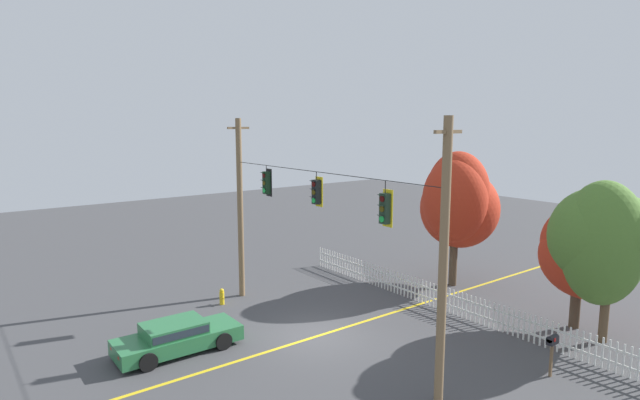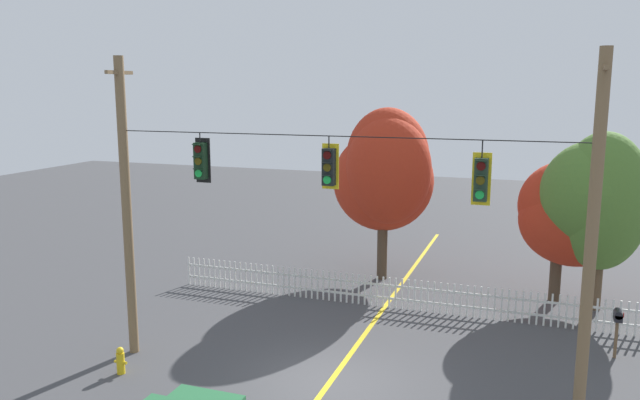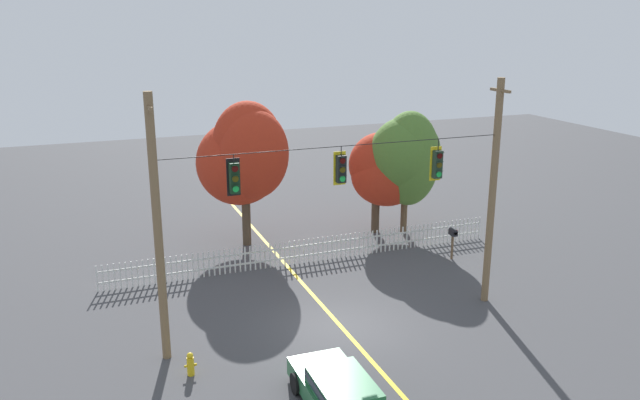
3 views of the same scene
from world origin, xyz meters
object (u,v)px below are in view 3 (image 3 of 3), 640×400
Objects in this scene: autumn_maple_mid at (385,170)px; parked_car at (342,396)px; traffic_signal_westbound_side at (437,164)px; traffic_signal_northbound_secondary at (341,169)px; autumn_oak_far_east at (407,155)px; roadside_mailbox at (453,234)px; traffic_signal_eastbound_side at (234,178)px; autumn_maple_near_fence at (245,156)px; fire_hydrant at (190,364)px.

parked_car is at bearing -120.54° from autumn_maple_mid.
autumn_maple_mid is (2.37, 8.68, -2.30)m from traffic_signal_westbound_side.
traffic_signal_northbound_secondary is 0.21× the size of autumn_oak_far_east.
traffic_signal_northbound_secondary is at bearing -149.91° from roadside_mailbox.
parked_car is 12.99m from roadside_mailbox.
traffic_signal_eastbound_side reaches higher than autumn_oak_far_east.
parked_car is (-1.15, -14.40, -3.74)m from autumn_maple_near_fence.
autumn_oak_far_east reaches higher than autumn_maple_mid.
autumn_maple_near_fence is (2.77, 9.50, -1.40)m from traffic_signal_eastbound_side.
traffic_signal_westbound_side is 0.34× the size of parked_car.
traffic_signal_eastbound_side is at bearing -137.97° from autumn_maple_mid.
autumn_maple_mid is at bearing 74.73° from traffic_signal_westbound_side.
traffic_signal_westbound_side is 0.22× the size of autumn_maple_near_fence.
traffic_signal_northbound_secondary is at bearing -85.04° from autumn_maple_near_fence.
fire_hydrant is at bearing -171.60° from traffic_signal_westbound_side.
traffic_signal_northbound_secondary is at bearing -124.80° from autumn_maple_mid.
roadside_mailbox is at bearing -74.68° from autumn_maple_mid.
traffic_signal_westbound_side is at bearing 40.97° from parked_car.
autumn_maple_near_fence is at bearing 94.96° from traffic_signal_northbound_secondary.
traffic_signal_northbound_secondary reaches higher than roadside_mailbox.
parked_car is 3.12× the size of roadside_mailbox.
fire_hydrant is at bearing -138.96° from autumn_maple_mid.
autumn_oak_far_east is at bearing 37.48° from traffic_signal_eastbound_side.
traffic_signal_westbound_side is at bearing -130.52° from roadside_mailbox.
traffic_signal_northbound_secondary is (3.60, -0.00, -0.01)m from traffic_signal_eastbound_side.
traffic_signal_eastbound_side is at bearing -142.52° from autumn_oak_far_east.
traffic_signal_northbound_secondary is at bearing -0.01° from traffic_signal_eastbound_side.
autumn_oak_far_east is at bearing 37.18° from fire_hydrant.
autumn_oak_far_east is (0.88, -0.62, 0.78)m from autumn_maple_mid.
traffic_signal_eastbound_side is at bearing -180.00° from traffic_signal_westbound_side.
autumn_maple_near_fence is 14.92m from parked_car.
autumn_maple_near_fence is at bearing 73.73° from traffic_signal_eastbound_side.
parked_car is 5.96× the size of fire_hydrant.
autumn_oak_far_east is 4.83m from roadside_mailbox.
autumn_maple_mid is at bearing 59.46° from parked_car.
autumn_maple_mid is at bearing 42.03° from traffic_signal_eastbound_side.
traffic_signal_eastbound_side is 1.78× the size of fire_hydrant.
parked_car is at bearing -111.98° from traffic_signal_northbound_secondary.
roadside_mailbox reaches higher than fire_hydrant.
roadside_mailbox reaches higher than parked_car.
traffic_signal_northbound_secondary is 3.67m from traffic_signal_westbound_side.
traffic_signal_westbound_side is (3.67, 0.00, -0.14)m from traffic_signal_northbound_secondary.
parked_car is (-1.98, -4.90, -5.12)m from traffic_signal_northbound_secondary.
fire_hydrant is (-5.49, -1.35, -5.35)m from traffic_signal_northbound_secondary.
traffic_signal_westbound_side is 8.82m from autumn_oak_far_east.
traffic_signal_eastbound_side is at bearing 35.52° from fire_hydrant.
traffic_signal_northbound_secondary is at bearing -179.99° from traffic_signal_westbound_side.
traffic_signal_eastbound_side is 9.99m from autumn_maple_near_fence.
roadside_mailbox is (10.86, 4.21, -4.56)m from traffic_signal_eastbound_side.
autumn_maple_mid is 6.79× the size of fire_hydrant.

